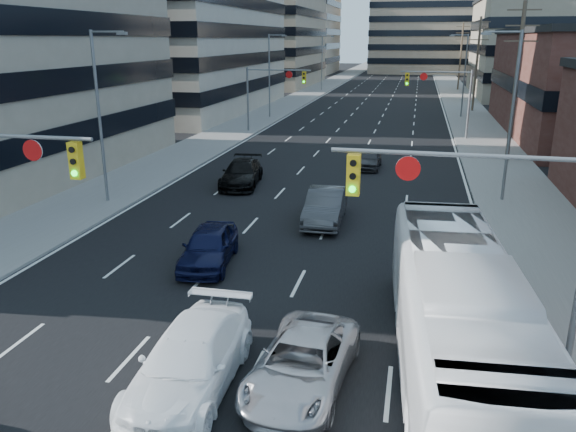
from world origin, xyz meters
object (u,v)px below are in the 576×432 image
(transit_bus, at_px, (458,318))
(sedan_blue, at_px, (209,246))
(white_van, at_px, (190,361))
(silver_suv, at_px, (302,363))

(transit_bus, relative_size, sedan_blue, 2.70)
(white_van, xyz_separation_m, sedan_blue, (-2.47, 7.94, -0.03))
(white_van, distance_m, silver_suv, 2.85)
(white_van, height_order, transit_bus, transit_bus)
(white_van, xyz_separation_m, silver_suv, (2.76, 0.73, -0.12))
(transit_bus, bearing_deg, sedan_blue, 142.79)
(transit_bus, bearing_deg, white_van, -166.60)
(transit_bus, height_order, sedan_blue, transit_bus)
(transit_bus, bearing_deg, silver_suv, -164.42)
(white_van, relative_size, transit_bus, 0.45)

